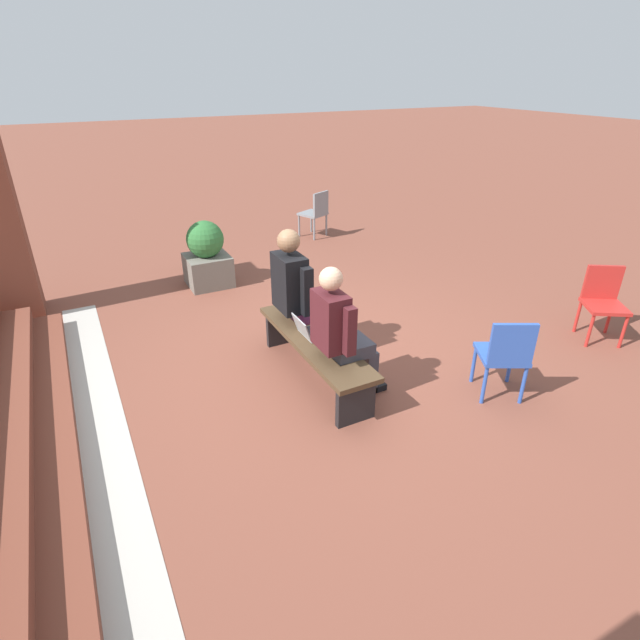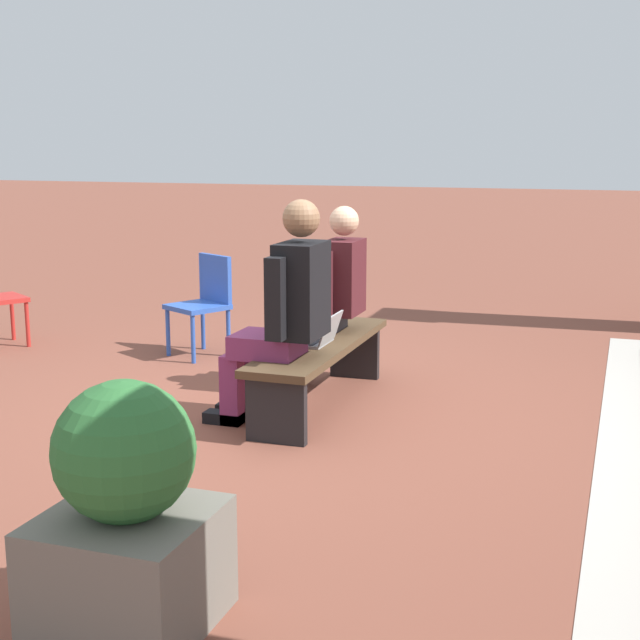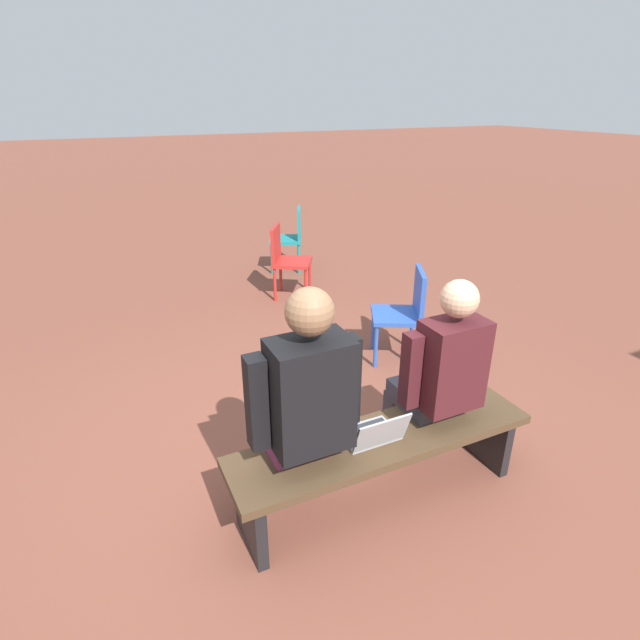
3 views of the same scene
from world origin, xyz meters
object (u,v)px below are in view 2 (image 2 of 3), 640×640
Objects in this scene: bench at (320,355)px; planter at (127,515)px; person_adult at (284,309)px; laptop at (318,337)px; plastic_chair_near_bench_left at (205,298)px; person_student at (330,293)px.

bench is 1.91× the size of planter.
person_adult is at bearing -172.25° from planter.
person_adult is 0.47m from laptop.
planter is at bearing 4.97° from laptop.
person_adult reaches higher than planter.
bench is at bearing 51.91° from plastic_chair_near_bench_left.
planter is (2.80, 0.24, -0.06)m from laptop.
plastic_chair_near_bench_left is at bearing -117.85° from person_student.
person_adult is at bearing -8.80° from bench.
laptop is at bearing 8.81° from bench.
plastic_chair_near_bench_left is (-1.18, -1.42, -0.02)m from laptop.
bench is 1.26× the size of person_adult.
plastic_chair_near_bench_left reaches higher than laptop.
plastic_chair_near_bench_left is at bearing -128.09° from bench.
planter reaches higher than plastic_chair_near_bench_left.
laptop is 0.38× the size of plastic_chair_near_bench_left.
plastic_chair_near_bench_left is at bearing -157.34° from planter.
bench is 1.35× the size of person_student.
planter is (2.88, 0.26, 0.08)m from bench.
laptop reaches higher than bench.
laptop is (-0.39, 0.08, -0.25)m from person_adult.
person_adult is at bearing -0.38° from person_student.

